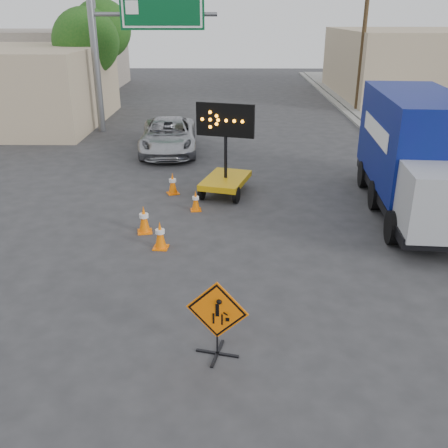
{
  "coord_description": "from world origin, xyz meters",
  "views": [
    {
      "loc": [
        0.23,
        -7.62,
        5.66
      ],
      "look_at": [
        0.07,
        2.59,
        1.33
      ],
      "focal_mm": 40.0,
      "sensor_mm": 36.0,
      "label": 1
    }
  ],
  "objects_px": {
    "arrow_board": "(226,175)",
    "pickup_truck": "(168,136)",
    "box_truck": "(415,161)",
    "construction_sign": "(217,317)"
  },
  "relations": [
    {
      "from": "pickup_truck",
      "to": "box_truck",
      "type": "relative_size",
      "value": 0.68
    },
    {
      "from": "construction_sign",
      "to": "arrow_board",
      "type": "xyz_separation_m",
      "value": [
        0.03,
        8.64,
        -0.11
      ]
    },
    {
      "from": "arrow_board",
      "to": "construction_sign",
      "type": "bearing_deg",
      "value": -74.3
    },
    {
      "from": "construction_sign",
      "to": "pickup_truck",
      "type": "distance_m",
      "value": 14.41
    },
    {
      "from": "construction_sign",
      "to": "box_truck",
      "type": "height_order",
      "value": "box_truck"
    },
    {
      "from": "box_truck",
      "to": "construction_sign",
      "type": "bearing_deg",
      "value": -123.98
    },
    {
      "from": "construction_sign",
      "to": "pickup_truck",
      "type": "height_order",
      "value": "construction_sign"
    },
    {
      "from": "arrow_board",
      "to": "pickup_truck",
      "type": "distance_m",
      "value": 6.11
    },
    {
      "from": "construction_sign",
      "to": "box_truck",
      "type": "xyz_separation_m",
      "value": [
        5.71,
        7.19,
        0.8
      ]
    },
    {
      "from": "arrow_board",
      "to": "pickup_truck",
      "type": "relative_size",
      "value": 0.59
    }
  ]
}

